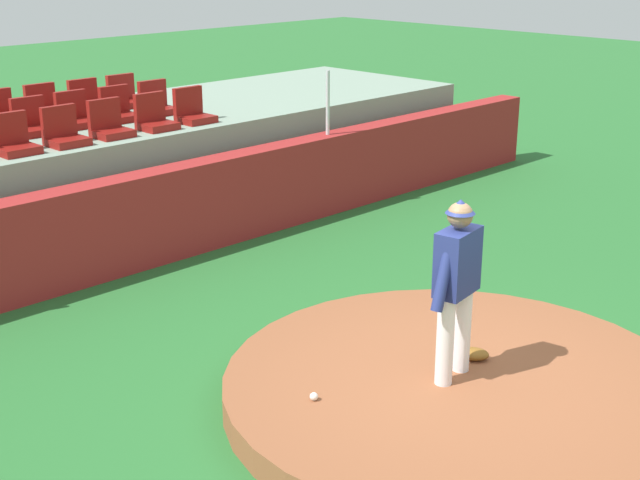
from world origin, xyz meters
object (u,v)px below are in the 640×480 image
baseball (314,396)px  stadium_chair_8 (32,123)px  stadium_chair_5 (193,111)px  pitcher (457,277)px  stadium_chair_14 (0,114)px  fielding_glove (473,354)px  stadium_chair_10 (119,110)px  stadium_chair_3 (109,125)px  stadium_chair_4 (154,118)px  stadium_chair_1 (14,141)px  stadium_chair_2 (64,133)px  stadium_chair_16 (87,102)px  stadium_chair_9 (75,116)px  stadium_chair_17 (125,97)px  stadium_chair_15 (44,108)px  stadium_chair_11 (157,104)px

baseball → stadium_chair_8: size_ratio=0.15×
baseball → stadium_chair_5: (2.97, 5.53, 1.38)m
pitcher → stadium_chair_14: 7.92m
fielding_glove → stadium_chair_10: (0.63, 6.90, 1.36)m
stadium_chair_3 → stadium_chair_10: bearing=-129.3°
stadium_chair_4 → stadium_chair_8: bearing=-32.9°
stadium_chair_10 → stadium_chair_1: bearing=22.8°
stadium_chair_2 → stadium_chair_3: size_ratio=1.00×
baseball → stadium_chair_14: bearing=83.1°
stadium_chair_8 → stadium_chair_16: 1.66m
stadium_chair_9 → stadium_chair_2: bearing=52.6°
stadium_chair_5 → stadium_chair_8: bearing=-22.8°
fielding_glove → stadium_chair_16: (0.65, 7.81, 1.36)m
stadium_chair_8 → stadium_chair_16: (1.39, 0.90, 0.00)m
stadium_chair_4 → stadium_chair_17: same height
stadium_chair_1 → stadium_chair_2: 0.69m
stadium_chair_4 → stadium_chair_17: size_ratio=1.00×
pitcher → stadium_chair_16: bearing=73.1°
stadium_chair_8 → stadium_chair_2: bearing=87.6°
stadium_chair_15 → stadium_chair_2: bearing=68.4°
stadium_chair_1 → stadium_chair_4: same height
stadium_chair_16 → stadium_chair_9: bearing=50.7°
stadium_chair_11 → stadium_chair_3: bearing=32.8°
stadium_chair_14 → stadium_chair_16: same height
stadium_chair_1 → pitcher: bearing=99.7°
stadium_chair_14 → stadium_chair_16: size_ratio=1.00×
pitcher → baseball: pitcher is taller
fielding_glove → stadium_chair_15: (-0.04, 7.85, 1.36)m
stadium_chair_2 → stadium_chair_15: 1.99m
pitcher → stadium_chair_3: bearing=77.6°
stadium_chair_17 → stadium_chair_4: bearing=68.9°
stadium_chair_1 → stadium_chair_3: (1.38, 0.01, 0.00)m
fielding_glove → stadium_chair_3: stadium_chair_3 is taller
stadium_chair_14 → fielding_glove: bearing=95.5°
stadium_chair_9 → stadium_chair_16: 1.11m
baseball → stadium_chair_11: bearing=65.1°
stadium_chair_14 → stadium_chair_1: bearing=68.5°
pitcher → stadium_chair_15: 7.94m
stadium_chair_3 → stadium_chair_16: (0.73, 1.78, 0.00)m
stadium_chair_15 → stadium_chair_16: 0.70m
stadium_chair_4 → stadium_chair_11: (0.70, 0.93, 0.00)m
fielding_glove → stadium_chair_5: size_ratio=0.60×
stadium_chair_5 → stadium_chair_15: 2.28m
pitcher → stadium_chair_4: 6.19m
baseball → stadium_chair_9: (1.59, 6.44, 1.38)m
stadium_chair_3 → stadium_chair_5: bearing=-179.7°
stadium_chair_16 → stadium_chair_17: same height
stadium_chair_1 → stadium_chair_5: size_ratio=1.00×
stadium_chair_3 → stadium_chair_17: 2.29m
fielding_glove → stadium_chair_10: stadium_chair_10 is taller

